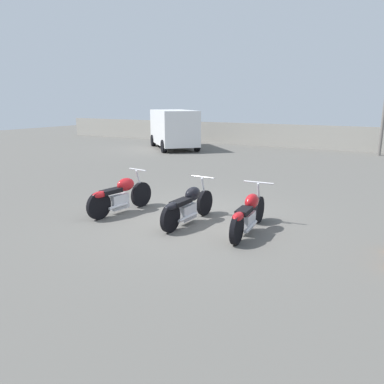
{
  "coord_description": "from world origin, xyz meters",
  "views": [
    {
      "loc": [
        4.28,
        -7.29,
        2.72
      ],
      "look_at": [
        0.0,
        0.08,
        0.65
      ],
      "focal_mm": 35.0,
      "sensor_mm": 36.0,
      "label": 1
    }
  ],
  "objects_px": {
    "parked_van": "(174,128)",
    "motorcycle_slot_0": "(120,195)",
    "motorcycle_slot_2": "(248,214)",
    "motorcycle_slot_1": "(188,206)"
  },
  "relations": [
    {
      "from": "parked_van",
      "to": "motorcycle_slot_0",
      "type": "bearing_deg",
      "value": -108.88
    },
    {
      "from": "motorcycle_slot_2",
      "to": "parked_van",
      "type": "distance_m",
      "value": 14.79
    },
    {
      "from": "motorcycle_slot_2",
      "to": "parked_van",
      "type": "height_order",
      "value": "parked_van"
    },
    {
      "from": "motorcycle_slot_0",
      "to": "parked_van",
      "type": "bearing_deg",
      "value": 124.39
    },
    {
      "from": "motorcycle_slot_1",
      "to": "motorcycle_slot_2",
      "type": "relative_size",
      "value": 0.97
    },
    {
      "from": "motorcycle_slot_2",
      "to": "motorcycle_slot_0",
      "type": "bearing_deg",
      "value": 179.57
    },
    {
      "from": "parked_van",
      "to": "motorcycle_slot_1",
      "type": "bearing_deg",
      "value": -101.76
    },
    {
      "from": "motorcycle_slot_0",
      "to": "motorcycle_slot_1",
      "type": "distance_m",
      "value": 1.89
    },
    {
      "from": "motorcycle_slot_2",
      "to": "parked_van",
      "type": "bearing_deg",
      "value": 124.68
    },
    {
      "from": "motorcycle_slot_1",
      "to": "motorcycle_slot_2",
      "type": "distance_m",
      "value": 1.43
    }
  ]
}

